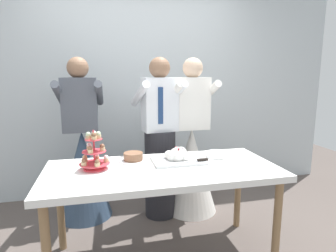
% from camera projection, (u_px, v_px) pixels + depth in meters
% --- Properties ---
extents(rear_wall, '(5.20, 0.10, 2.90)m').
position_uv_depth(rear_wall, '(137.00, 78.00, 3.50)').
color(rear_wall, silver).
rests_on(rear_wall, ground_plane).
extents(dessert_table, '(1.80, 0.80, 0.78)m').
position_uv_depth(dessert_table, '(163.00, 177.00, 2.22)').
color(dessert_table, white).
rests_on(dessert_table, ground_plane).
extents(cupcake_stand, '(0.23, 0.23, 0.31)m').
position_uv_depth(cupcake_stand, '(94.00, 154.00, 2.15)').
color(cupcake_stand, '#D83F4C').
rests_on(cupcake_stand, dessert_table).
extents(main_cake_tray, '(0.44, 0.31, 0.13)m').
position_uv_depth(main_cake_tray, '(178.00, 157.00, 2.36)').
color(main_cake_tray, silver).
rests_on(main_cake_tray, dessert_table).
extents(plate_stack, '(0.19, 0.19, 0.04)m').
position_uv_depth(plate_stack, '(217.00, 154.00, 2.49)').
color(plate_stack, white).
rests_on(plate_stack, dessert_table).
extents(round_cake, '(0.24, 0.24, 0.07)m').
position_uv_depth(round_cake, '(133.00, 157.00, 2.37)').
color(round_cake, white).
rests_on(round_cake, dessert_table).
extents(person_groom, '(0.52, 0.54, 1.66)m').
position_uv_depth(person_groom, '(160.00, 147.00, 2.94)').
color(person_groom, '#232328').
rests_on(person_groom, ground_plane).
extents(person_bride, '(0.56, 0.56, 1.66)m').
position_uv_depth(person_bride, '(191.00, 159.00, 3.08)').
color(person_bride, white).
rests_on(person_bride, ground_plane).
extents(person_guest, '(0.56, 0.56, 1.66)m').
position_uv_depth(person_guest, '(83.00, 163.00, 2.95)').
color(person_guest, '#334760').
rests_on(person_guest, ground_plane).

